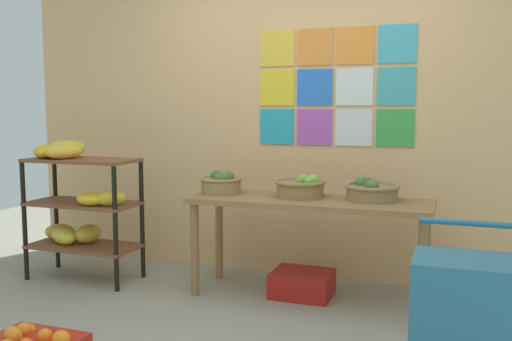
# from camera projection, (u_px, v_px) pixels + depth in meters

# --- Properties ---
(back_wall_with_art) EXTENTS (5.02, 0.07, 2.95)m
(back_wall_with_art) POSITION_uv_depth(u_px,v_px,m) (306.00, 92.00, 4.38)
(back_wall_with_art) COLOR #E4B275
(back_wall_with_art) RESTS_ON ground
(banana_shelf_unit) EXTENTS (0.88, 0.49, 1.09)m
(banana_shelf_unit) POSITION_uv_depth(u_px,v_px,m) (76.00, 197.00, 4.38)
(banana_shelf_unit) COLOR black
(banana_shelf_unit) RESTS_ON ground
(display_table) EXTENTS (1.69, 0.56, 0.72)m
(display_table) POSITION_uv_depth(u_px,v_px,m) (309.00, 212.00, 3.90)
(display_table) COLOR olive
(display_table) RESTS_ON ground
(fruit_basket_right) EXTENTS (0.37, 0.37, 0.17)m
(fruit_basket_right) POSITION_uv_depth(u_px,v_px,m) (301.00, 187.00, 3.97)
(fruit_basket_right) COLOR olive
(fruit_basket_right) RESTS_ON display_table
(fruit_basket_centre) EXTENTS (0.38, 0.38, 0.16)m
(fruit_basket_centre) POSITION_uv_depth(u_px,v_px,m) (371.00, 190.00, 3.84)
(fruit_basket_centre) COLOR olive
(fruit_basket_centre) RESTS_ON display_table
(fruit_basket_back_left) EXTENTS (0.32, 0.32, 0.16)m
(fruit_basket_back_left) POSITION_uv_depth(u_px,v_px,m) (221.00, 183.00, 4.16)
(fruit_basket_back_left) COLOR olive
(fruit_basket_back_left) RESTS_ON display_table
(produce_crate_under_table) EXTENTS (0.42, 0.35, 0.18)m
(produce_crate_under_table) POSITION_uv_depth(u_px,v_px,m) (302.00, 284.00, 4.01)
(produce_crate_under_table) COLOR #A91C16
(produce_crate_under_table) RESTS_ON ground
(shopping_cart) EXTENTS (0.53, 0.41, 0.82)m
(shopping_cart) POSITION_uv_depth(u_px,v_px,m) (473.00, 305.00, 2.48)
(shopping_cart) COLOR black
(shopping_cart) RESTS_ON ground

